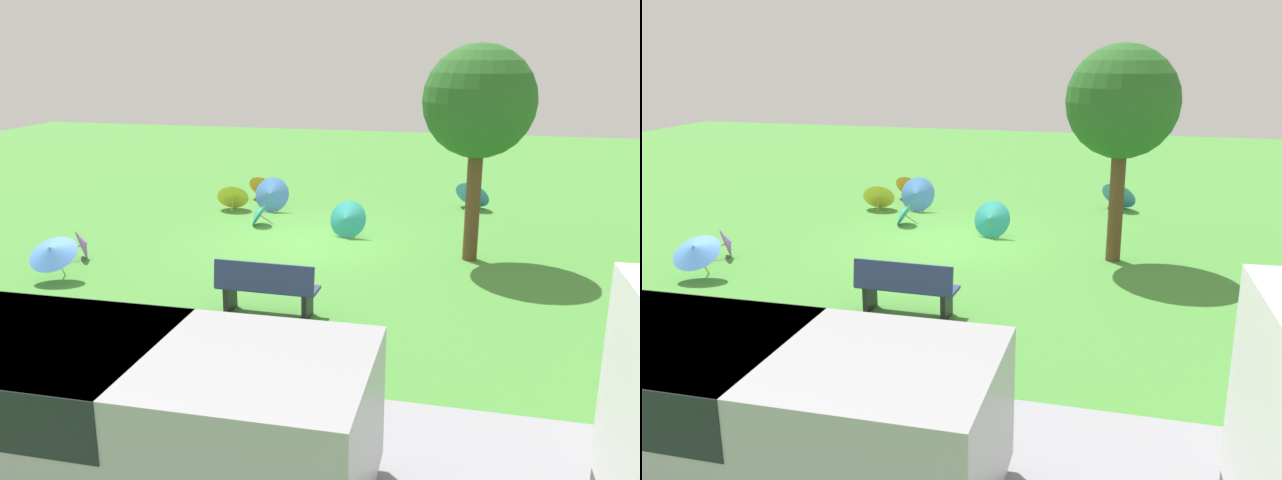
% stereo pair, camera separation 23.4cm
% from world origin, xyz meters
% --- Properties ---
extents(ground, '(40.00, 40.00, 0.00)m').
position_xyz_m(ground, '(0.00, 0.00, 0.00)').
color(ground, '#478C38').
extents(road_strip, '(40.00, 4.34, 0.01)m').
position_xyz_m(road_strip, '(0.00, 8.47, 0.00)').
color(road_strip, gray).
rests_on(road_strip, ground).
extents(van_dark, '(4.62, 2.17, 1.53)m').
position_xyz_m(van_dark, '(-0.35, 8.64, 0.91)').
color(van_dark, '#99999E').
rests_on(van_dark, ground).
extents(park_bench, '(1.61, 0.51, 0.90)m').
position_xyz_m(park_bench, '(-0.42, 4.12, 0.47)').
color(park_bench, navy).
rests_on(park_bench, ground).
extents(shade_tree, '(2.12, 2.12, 4.14)m').
position_xyz_m(shade_tree, '(-3.40, 0.37, 3.04)').
color(shade_tree, brown).
rests_on(shade_tree, ground).
extents(parasol_blue_0, '(1.11, 1.00, 0.81)m').
position_xyz_m(parasol_blue_0, '(-3.32, -4.16, 0.41)').
color(parasol_blue_0, tan).
rests_on(parasol_blue_0, ground).
extents(parasol_teal_0, '(0.91, 0.82, 0.84)m').
position_xyz_m(parasol_teal_0, '(-0.71, -0.63, 0.42)').
color(parasol_teal_0, tan).
rests_on(parasol_teal_0, ground).
extents(parasol_blue_1, '(0.92, 0.89, 0.88)m').
position_xyz_m(parasol_blue_1, '(3.78, 3.51, 0.57)').
color(parasol_blue_1, tan).
rests_on(parasol_blue_1, ground).
extents(parasol_orange_1, '(0.91, 0.82, 0.74)m').
position_xyz_m(parasol_orange_1, '(2.29, -3.91, 0.37)').
color(parasol_orange_1, tan).
rests_on(parasol_orange_1, ground).
extents(parasol_blue_2, '(0.90, 0.79, 0.90)m').
position_xyz_m(parasol_blue_2, '(1.66, -2.57, 0.45)').
color(parasol_blue_2, tan).
rests_on(parasol_blue_2, ground).
extents(parasol_purple_0, '(0.63, 0.62, 0.60)m').
position_xyz_m(parasol_purple_0, '(4.03, 2.14, 0.30)').
color(parasol_purple_0, tan).
rests_on(parasol_purple_0, ground).
extents(parasol_yellow_2, '(0.92, 0.80, 0.74)m').
position_xyz_m(parasol_yellow_2, '(2.67, -2.53, 0.37)').
color(parasol_yellow_2, tan).
rests_on(parasol_yellow_2, ground).
extents(parasol_teal_2, '(0.60, 0.61, 0.57)m').
position_xyz_m(parasol_teal_2, '(1.54, -1.16, 0.28)').
color(parasol_teal_2, tan).
rests_on(parasol_teal_2, ground).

